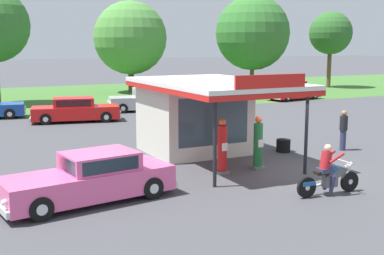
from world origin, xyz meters
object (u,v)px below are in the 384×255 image
object	(u,v)px
gas_pump_offside	(258,145)
parked_car_back_row_centre_left	(75,110)
parked_car_back_row_far_left	(146,101)
motorcycle_with_rider	(328,174)
spare_tire_stack	(283,146)
bystander_strolling_foreground	(343,129)
gas_pump_nearside	(222,148)
featured_classic_sedan	(90,179)
parked_car_back_row_centre	(294,91)
parked_car_back_row_left	(216,96)

from	to	relation	value
gas_pump_offside	parked_car_back_row_centre_left	world-z (taller)	gas_pump_offside
parked_car_back_row_far_left	parked_car_back_row_centre_left	distance (m)	6.19
motorcycle_with_rider	spare_tire_stack	world-z (taller)	motorcycle_with_rider
bystander_strolling_foreground	parked_car_back_row_centre_left	bearing A→B (deg)	122.11
gas_pump_nearside	featured_classic_sedan	distance (m)	5.16
gas_pump_offside	featured_classic_sedan	xyz separation A→B (m)	(-6.57, -1.04, -0.24)
gas_pump_offside	spare_tire_stack	world-z (taller)	gas_pump_offside
gas_pump_nearside	spare_tire_stack	xyz separation A→B (m)	(4.17, 1.95, -0.64)
bystander_strolling_foreground	spare_tire_stack	size ratio (longest dim) A/B	2.92
featured_classic_sedan	bystander_strolling_foreground	world-z (taller)	bystander_strolling_foreground
motorcycle_with_rider	bystander_strolling_foreground	size ratio (longest dim) A/B	1.30
parked_car_back_row_far_left	parked_car_back_row_centre	xyz separation A→B (m)	(13.64, 1.08, -0.01)
gas_pump_offside	parked_car_back_row_far_left	world-z (taller)	gas_pump_offside
motorcycle_with_rider	parked_car_back_row_far_left	world-z (taller)	parked_car_back_row_far_left
gas_pump_nearside	bystander_strolling_foreground	distance (m)	6.76
gas_pump_nearside	bystander_strolling_foreground	world-z (taller)	gas_pump_nearside
gas_pump_nearside	parked_car_back_row_far_left	xyz separation A→B (m)	(3.84, 17.14, -0.20)
gas_pump_offside	parked_car_back_row_far_left	size ratio (longest dim) A/B	0.37
parked_car_back_row_far_left	bystander_strolling_foreground	xyz separation A→B (m)	(2.84, -16.09, 0.22)
gas_pump_offside	motorcycle_with_rider	world-z (taller)	gas_pump_offside
gas_pump_nearside	parked_car_back_row_centre	xyz separation A→B (m)	(17.48, 18.22, -0.21)
featured_classic_sedan	spare_tire_stack	size ratio (longest dim) A/B	8.83
motorcycle_with_rider	bystander_strolling_foreground	world-z (taller)	bystander_strolling_foreground
parked_car_back_row_left	parked_car_back_row_far_left	bearing A→B (deg)	-173.35
parked_car_back_row_centre	gas_pump_nearside	bearing A→B (deg)	-133.80
gas_pump_nearside	motorcycle_with_rider	bearing A→B (deg)	-66.51
parked_car_back_row_centre	spare_tire_stack	xyz separation A→B (m)	(-13.31, -16.27, -0.44)
gas_pump_offside	parked_car_back_row_left	distance (m)	19.68
motorcycle_with_rider	parked_car_back_row_centre	xyz separation A→B (m)	(15.89, 21.89, 0.05)
motorcycle_with_rider	featured_classic_sedan	distance (m)	7.14
gas_pump_nearside	motorcycle_with_rider	size ratio (longest dim) A/B	0.88
parked_car_back_row_far_left	parked_car_back_row_left	bearing A→B (deg)	6.65
parked_car_back_row_centre	parked_car_back_row_left	xyz separation A→B (m)	(-7.65, -0.38, -0.01)
parked_car_back_row_centre	parked_car_back_row_left	bearing A→B (deg)	-177.15
parked_car_back_row_far_left	parked_car_back_row_centre_left	world-z (taller)	parked_car_back_row_far_left
parked_car_back_row_left	spare_tire_stack	size ratio (longest dim) A/B	9.24
gas_pump_nearside	motorcycle_with_rider	distance (m)	4.00
gas_pump_offside	parked_car_back_row_centre_left	bearing A→B (deg)	102.69
parked_car_back_row_left	parked_car_back_row_centre	bearing A→B (deg)	2.85
parked_car_back_row_centre	featured_classic_sedan	bearing A→B (deg)	-139.47
gas_pump_offside	parked_car_back_row_centre_left	size ratio (longest dim) A/B	0.36
parked_car_back_row_left	bystander_strolling_foreground	xyz separation A→B (m)	(-3.16, -16.79, 0.24)
parked_car_back_row_centre_left	spare_tire_stack	xyz separation A→B (m)	(5.90, -12.49, -0.40)
motorcycle_with_rider	parked_car_back_row_far_left	bearing A→B (deg)	83.85
motorcycle_with_rider	spare_tire_stack	bearing A→B (deg)	65.35
parked_car_back_row_centre	parked_car_back_row_centre_left	world-z (taller)	parked_car_back_row_centre
parked_car_back_row_centre_left	bystander_strolling_foreground	size ratio (longest dim) A/B	3.13
motorcycle_with_rider	parked_car_back_row_centre	world-z (taller)	motorcycle_with_rider
gas_pump_offside	parked_car_back_row_left	world-z (taller)	gas_pump_offside
spare_tire_stack	gas_pump_nearside	bearing A→B (deg)	-154.90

